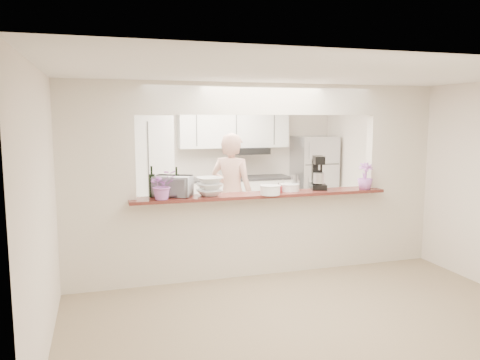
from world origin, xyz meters
name	(u,v)px	position (x,y,z in m)	size (l,w,h in m)	color
floor	(260,273)	(0.00, 0.00, 0.00)	(6.00, 6.00, 0.00)	tan
tile_overlay	(229,243)	(0.00, 1.55, 0.01)	(5.00, 2.90, 0.01)	silver
partition	(261,163)	(0.00, 0.00, 1.48)	(5.00, 0.15, 2.50)	beige
bar_counter	(261,231)	(0.00, 0.00, 0.58)	(3.40, 0.38, 1.09)	beige
kitchen_cabinets	(202,177)	(-0.19, 2.72, 0.97)	(3.15, 0.62, 2.25)	silver
refrigerator	(314,179)	(2.05, 2.65, 0.85)	(0.75, 0.70, 1.70)	#B1B0B6
flower_left	(162,185)	(-1.30, -0.15, 1.27)	(0.32, 0.28, 0.36)	pink
wine_bottle_a	(177,185)	(-1.09, 0.07, 1.23)	(0.07, 0.07, 0.37)	black
wine_bottle_b	(152,185)	(-1.40, 0.07, 1.24)	(0.08, 0.08, 0.39)	black
toaster_oven	(173,186)	(-1.14, 0.05, 1.22)	(0.46, 0.31, 0.26)	#AEAEB3
serving_bowls	(209,187)	(-0.70, -0.05, 1.21)	(0.31, 0.31, 0.23)	silver
plate_stack_a	(270,190)	(0.06, -0.19, 1.15)	(0.26, 0.26, 0.12)	white
plate_stack_b	(289,187)	(0.42, 0.03, 1.14)	(0.26, 0.26, 0.09)	white
red_bowl	(276,189)	(0.20, -0.03, 1.13)	(0.17, 0.17, 0.08)	maroon
tan_bowl	(290,189)	(0.40, -0.02, 1.12)	(0.13, 0.13, 0.06)	tan
utensil_caddy	(291,184)	(0.45, 0.05, 1.18)	(0.26, 0.20, 0.22)	silver
stand_mixer	(318,174)	(0.85, 0.06, 1.30)	(0.27, 0.35, 0.46)	black
flower_right	(365,176)	(1.46, -0.15, 1.27)	(0.20, 0.20, 0.36)	#BB69C3
person	(232,195)	(-0.13, 0.95, 0.92)	(0.67, 0.44, 1.83)	#D9A28D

